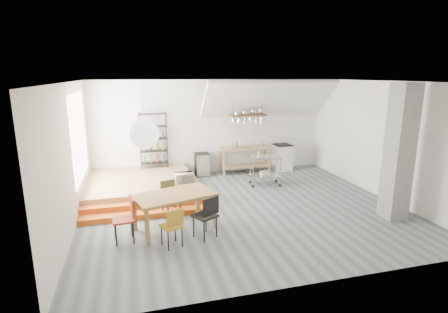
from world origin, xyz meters
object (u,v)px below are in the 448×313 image
object	(u,v)px
mini_fridge	(202,164)
rolling_cart	(265,167)
stove	(282,157)
dining_table	(174,198)

from	to	relation	value
mini_fridge	rolling_cart	bearing A→B (deg)	-42.59
stove	mini_fridge	xyz separation A→B (m)	(-2.92, 0.04, -0.09)
mini_fridge	stove	bearing A→B (deg)	-0.86
stove	dining_table	distance (m)	5.89
stove	dining_table	xyz separation A→B (m)	(-4.35, -3.96, 0.25)
stove	rolling_cart	bearing A→B (deg)	-129.62
stove	rolling_cart	xyz separation A→B (m)	(-1.24, -1.50, 0.11)
stove	mini_fridge	distance (m)	2.92
stove	dining_table	world-z (taller)	stove
rolling_cart	stove	bearing A→B (deg)	58.75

